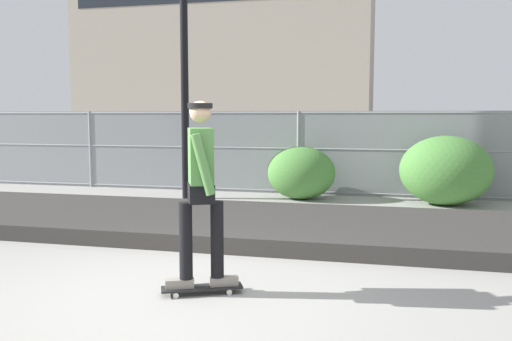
% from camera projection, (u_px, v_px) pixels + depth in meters
% --- Properties ---
extents(ground_plane, '(120.00, 120.00, 0.00)m').
position_uv_depth(ground_plane, '(180.00, 299.00, 5.20)').
color(ground_plane, gray).
extents(gravel_berm, '(11.89, 2.86, 0.22)m').
position_uv_depth(gravel_berm, '(255.00, 224.00, 8.18)').
color(gravel_berm, '#33302D').
rests_on(gravel_berm, ground_plane).
extents(skateboard, '(0.81, 0.51, 0.07)m').
position_uv_depth(skateboard, '(202.00, 288.00, 5.34)').
color(skateboard, black).
rests_on(skateboard, ground_plane).
extents(skater, '(0.70, 0.62, 1.83)m').
position_uv_depth(skater, '(201.00, 182.00, 5.23)').
color(skater, gray).
rests_on(skater, skateboard).
extents(chain_fence, '(20.64, 0.06, 1.85)m').
position_uv_depth(chain_fence, '(298.00, 152.00, 11.98)').
color(chain_fence, gray).
rests_on(chain_fence, ground_plane).
extents(parked_car_near, '(4.48, 2.11, 1.66)m').
position_uv_depth(parked_car_near, '(195.00, 146.00, 15.88)').
color(parked_car_near, '#566B4C').
rests_on(parked_car_near, ground_plane).
extents(parked_car_mid, '(4.53, 2.21, 1.66)m').
position_uv_depth(parked_car_mid, '(399.00, 149.00, 14.62)').
color(parked_car_mid, '#B7BABF').
rests_on(parked_car_mid, ground_plane).
extents(library_building, '(27.22, 13.57, 20.39)m').
position_uv_depth(library_building, '(231.00, 28.00, 52.78)').
color(library_building, '#9E9384').
rests_on(library_building, ground_plane).
extents(shrub_left, '(1.44, 1.18, 1.11)m').
position_uv_depth(shrub_left, '(301.00, 173.00, 11.27)').
color(shrub_left, '#477F38').
rests_on(shrub_left, ground_plane).
extents(shrub_center, '(1.76, 1.44, 1.36)m').
position_uv_depth(shrub_center, '(446.00, 171.00, 10.52)').
color(shrub_center, '#477F38').
rests_on(shrub_center, ground_plane).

